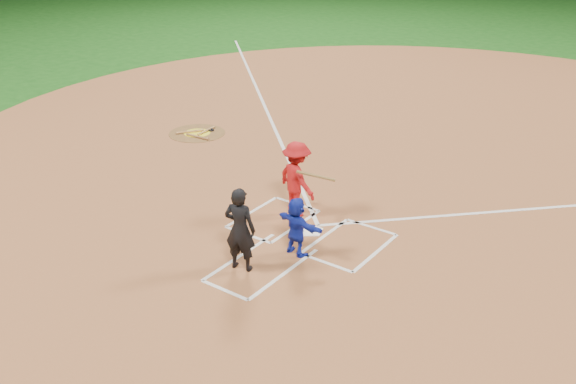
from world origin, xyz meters
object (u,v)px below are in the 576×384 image
Objects in this scene: home_plate at (310,231)px; batter_at_plate at (297,179)px; on_deck_circle at (197,133)px; umpire at (240,229)px; catcher at (297,226)px.

home_plate is 0.35× the size of batter_at_plate.
home_plate reaches higher than on_deck_circle.
on_deck_circle is 6.24m from batter_at_plate.
umpire is (-0.25, -2.02, 0.83)m from home_plate.
catcher reaches higher than on_deck_circle.
umpire is at bearing 72.83° from catcher.
catcher is 0.71× the size of batter_at_plate.
batter_at_plate reaches higher than catcher.
on_deck_circle is 1.39× the size of catcher.
home_plate is 1.21m from batter_at_plate.
umpire is at bearing -40.94° from on_deck_circle.
home_plate is 0.35× the size of on_deck_circle.
umpire reaches higher than home_plate.
on_deck_circle is at bearing -55.27° from umpire.
catcher is 1.77m from batter_at_plate.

